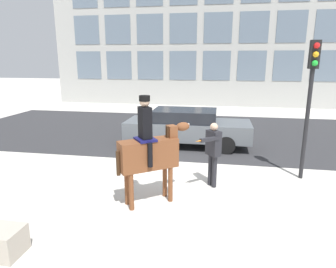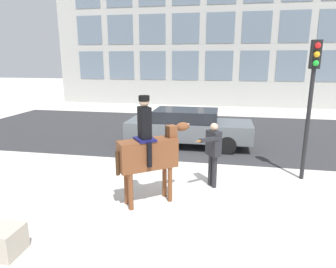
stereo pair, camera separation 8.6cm
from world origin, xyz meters
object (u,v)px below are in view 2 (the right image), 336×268
object	(u,v)px
mounted_horse_lead	(149,150)
traffic_light	(312,88)
pedestrian_bystander	(213,150)
street_car_near_lane	(188,127)

from	to	relation	value
mounted_horse_lead	traffic_light	bearing A→B (deg)	-6.43
pedestrian_bystander	traffic_light	world-z (taller)	traffic_light
mounted_horse_lead	pedestrian_bystander	distance (m)	1.84
mounted_horse_lead	traffic_light	size ratio (longest dim) A/B	0.67
pedestrian_bystander	traffic_light	xyz separation A→B (m)	(2.47, 0.99, 1.53)
mounted_horse_lead	street_car_near_lane	size ratio (longest dim) A/B	0.53
mounted_horse_lead	traffic_light	world-z (taller)	traffic_light
pedestrian_bystander	traffic_light	distance (m)	3.06
mounted_horse_lead	street_car_near_lane	world-z (taller)	mounted_horse_lead
mounted_horse_lead	pedestrian_bystander	bearing A→B (deg)	4.51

